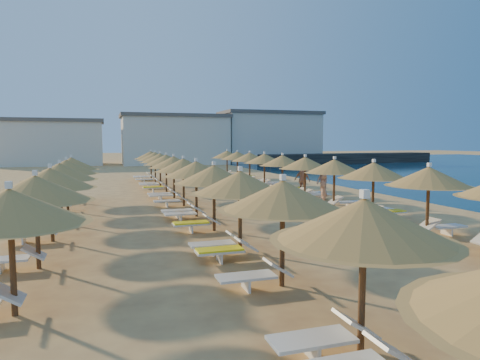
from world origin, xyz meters
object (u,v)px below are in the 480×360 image
object	(u,v)px
jetty	(349,158)
parasol_row_east	(319,165)
beachgoer_c	(302,180)
beachgoer_a	(323,189)
parasol_row_west	(189,168)
beachgoer_b	(322,182)

from	to	relation	value
jetty	parasol_row_east	world-z (taller)	parasol_row_east
beachgoer_c	parasol_row_east	bearing A→B (deg)	-43.30
beachgoer_a	beachgoer_c	bearing A→B (deg)	-173.80
parasol_row_east	beachgoer_a	xyz separation A→B (m)	(0.34, 0.07, -1.31)
jetty	parasol_row_west	bearing A→B (deg)	-138.04
beachgoer_b	parasol_row_west	bearing A→B (deg)	-78.50
jetty	beachgoer_a	distance (m)	44.74
jetty	beachgoer_a	world-z (taller)	beachgoer_a
parasol_row_east	beachgoer_b	size ratio (longest dim) A/B	22.41
beachgoer_c	parasol_row_west	bearing A→B (deg)	-94.65
jetty	parasol_row_east	bearing A→B (deg)	-131.22
jetty	parasol_row_west	xyz separation A→B (m)	(-32.21, -37.29, 1.38)
jetty	beachgoer_c	xyz separation A→B (m)	(-24.28, -33.48, 0.21)
parasol_row_west	beachgoer_b	bearing A→B (deg)	18.96
parasol_row_east	beachgoer_a	bearing A→B (deg)	11.28
parasol_row_west	beachgoer_a	world-z (taller)	parasol_row_west
parasol_row_east	beachgoer_c	size ratio (longest dim) A/B	20.39
parasol_row_east	beachgoer_a	distance (m)	1.35
jetty	beachgoer_b	bearing A→B (deg)	-131.42
beachgoer_c	beachgoer_b	bearing A→B (deg)	23.77
jetty	parasol_row_west	distance (m)	49.30
parasol_row_west	beachgoer_a	bearing A→B (deg)	0.53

